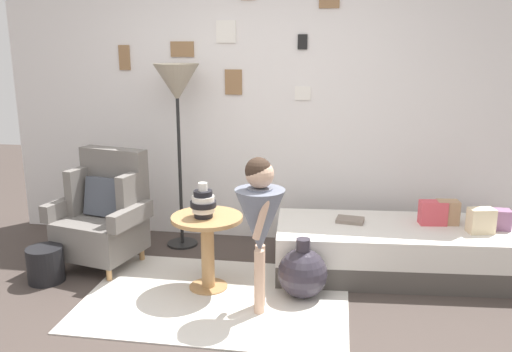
# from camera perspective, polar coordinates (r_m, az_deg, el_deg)

# --- Properties ---
(ground_plane) EXTENTS (12.00, 12.00, 0.00)m
(ground_plane) POSITION_cam_1_polar(r_m,az_deg,el_deg) (3.46, -5.18, -17.59)
(ground_plane) COLOR #423833
(gallery_wall) EXTENTS (4.80, 0.12, 2.60)m
(gallery_wall) POSITION_cam_1_polar(r_m,az_deg,el_deg) (4.89, 0.10, 8.04)
(gallery_wall) COLOR silver
(gallery_wall) RESTS_ON ground
(rug) EXTENTS (1.92, 1.33, 0.01)m
(rug) POSITION_cam_1_polar(r_m,az_deg,el_deg) (3.98, -4.29, -13.03)
(rug) COLOR silver
(rug) RESTS_ON ground
(armchair) EXTENTS (0.85, 0.71, 0.97)m
(armchair) POSITION_cam_1_polar(r_m,az_deg,el_deg) (4.58, -16.13, -3.99)
(armchair) COLOR tan
(armchair) RESTS_ON ground
(daybed) EXTENTS (1.95, 0.94, 0.40)m
(daybed) POSITION_cam_1_polar(r_m,az_deg,el_deg) (4.45, 14.81, -7.72)
(daybed) COLOR #4C4742
(daybed) RESTS_ON ground
(pillow_head) EXTENTS (0.21, 0.12, 0.16)m
(pillow_head) POSITION_cam_1_polar(r_m,az_deg,el_deg) (4.56, 24.64, -4.30)
(pillow_head) COLOR gray
(pillow_head) RESTS_ON daybed
(pillow_mid) EXTENTS (0.21, 0.16, 0.19)m
(pillow_mid) POSITION_cam_1_polar(r_m,az_deg,el_deg) (4.41, 23.28, -4.48)
(pillow_mid) COLOR beige
(pillow_mid) RESTS_ON daybed
(pillow_back) EXTENTS (0.18, 0.14, 0.20)m
(pillow_back) POSITION_cam_1_polar(r_m,az_deg,el_deg) (4.53, 20.10, -3.73)
(pillow_back) COLOR tan
(pillow_back) RESTS_ON daybed
(pillow_extra) EXTENTS (0.22, 0.14, 0.19)m
(pillow_extra) POSITION_cam_1_polar(r_m,az_deg,el_deg) (4.48, 18.68, -3.81)
(pillow_extra) COLOR #D64C56
(pillow_extra) RESTS_ON daybed
(side_table) EXTENTS (0.53, 0.53, 0.58)m
(side_table) POSITION_cam_1_polar(r_m,az_deg,el_deg) (3.97, -5.31, -6.72)
(side_table) COLOR tan
(side_table) RESTS_ON ground
(vase_striped) EXTENTS (0.19, 0.19, 0.26)m
(vase_striped) POSITION_cam_1_polar(r_m,az_deg,el_deg) (3.86, -5.76, -2.95)
(vase_striped) COLOR black
(vase_striped) RESTS_ON side_table
(floor_lamp) EXTENTS (0.40, 0.40, 1.66)m
(floor_lamp) POSITION_cam_1_polar(r_m,az_deg,el_deg) (4.67, -8.59, 9.29)
(floor_lamp) COLOR black
(floor_lamp) RESTS_ON ground
(person_child) EXTENTS (0.34, 0.34, 1.10)m
(person_child) POSITION_cam_1_polar(r_m,az_deg,el_deg) (3.53, 0.41, -4.31)
(person_child) COLOR #D8AD8E
(person_child) RESTS_ON ground
(book_on_daybed) EXTENTS (0.24, 0.19, 0.03)m
(book_on_daybed) POSITION_cam_1_polar(r_m,az_deg,el_deg) (4.40, 10.20, -4.74)
(book_on_daybed) COLOR gray
(book_on_daybed) RESTS_ON daybed
(demijohn_near) EXTENTS (0.37, 0.37, 0.45)m
(demijohn_near) POSITION_cam_1_polar(r_m,az_deg,el_deg) (3.93, 5.09, -10.44)
(demijohn_near) COLOR #332D38
(demijohn_near) RESTS_ON ground
(magazine_basket) EXTENTS (0.28, 0.28, 0.28)m
(magazine_basket) POSITION_cam_1_polar(r_m,az_deg,el_deg) (4.49, -21.91, -8.93)
(magazine_basket) COLOR black
(magazine_basket) RESTS_ON ground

